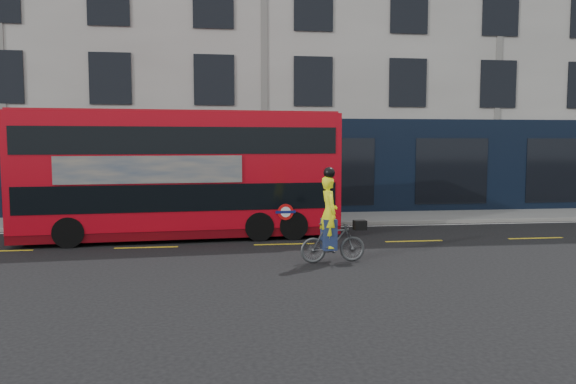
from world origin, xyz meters
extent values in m
plane|color=black|center=(0.00, 0.00, 0.00)|extent=(120.00, 120.00, 0.00)
cube|color=gray|center=(0.00, 6.50, 0.06)|extent=(60.00, 3.00, 0.12)
cube|color=gray|center=(0.00, 5.00, 0.07)|extent=(60.00, 0.12, 0.13)
cube|color=#BBB8B1|center=(0.00, 13.00, 7.50)|extent=(50.00, 10.00, 15.00)
cube|color=black|center=(0.00, 7.98, 2.00)|extent=(50.00, 0.08, 4.00)
cube|color=silver|center=(0.00, 4.70, 0.00)|extent=(58.00, 0.10, 0.01)
cube|color=#B50714|center=(-3.08, 3.01, 2.16)|extent=(9.94, 2.94, 3.52)
cube|color=#5A030A|center=(-3.08, 3.01, 0.27)|extent=(9.93, 2.89, 0.27)
cube|color=black|center=(-3.08, 3.01, 1.38)|extent=(9.55, 2.95, 0.80)
cube|color=black|center=(-3.08, 3.01, 3.07)|extent=(9.55, 2.95, 0.80)
cube|color=maroon|center=(-3.08, 3.01, 3.94)|extent=(9.74, 2.83, 0.07)
cube|color=black|center=(1.83, 3.37, 1.38)|extent=(0.19, 2.00, 0.80)
cube|color=black|center=(1.83, 3.37, 3.07)|extent=(0.19, 2.00, 0.80)
cube|color=black|center=(-7.98, 2.66, 1.38)|extent=(0.19, 2.00, 0.80)
cube|color=tan|center=(-3.88, 1.81, 2.23)|extent=(5.33, 0.43, 0.80)
cylinder|color=red|center=(0.12, 2.10, 0.89)|extent=(0.50, 0.06, 0.50)
cylinder|color=white|center=(0.12, 2.10, 0.89)|extent=(0.32, 0.04, 0.32)
cube|color=#0C1459|center=(0.12, 2.09, 0.89)|extent=(0.62, 0.07, 0.08)
cylinder|color=black|center=(0.30, 3.26, 0.45)|extent=(1.05, 2.34, 0.89)
cylinder|color=black|center=(-0.77, 3.18, 0.45)|extent=(1.05, 2.34, 0.89)
cylinder|color=black|center=(-6.28, 2.78, 0.45)|extent=(1.05, 2.34, 0.89)
imported|color=#474A4C|center=(0.90, -1.16, 0.50)|extent=(1.70, 0.60, 1.01)
imported|color=yellow|center=(0.79, -1.17, 1.28)|extent=(0.47, 0.68, 1.78)
cube|color=black|center=(1.60, -1.11, 0.93)|extent=(0.33, 0.27, 0.24)
cube|color=navy|center=(0.79, -1.17, 0.72)|extent=(0.36, 0.44, 0.78)
sphere|color=black|center=(0.79, -1.17, 2.26)|extent=(0.29, 0.29, 0.29)
camera|label=1|loc=(-2.05, -14.81, 3.00)|focal=35.00mm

